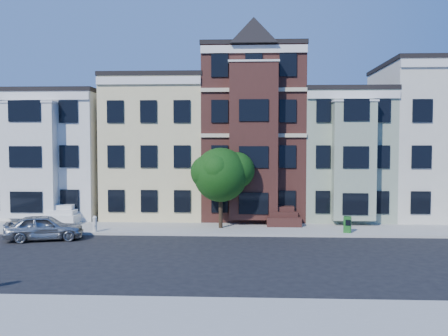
# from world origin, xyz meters

# --- Properties ---
(ground) EXTENTS (120.00, 120.00, 0.00)m
(ground) POSITION_xyz_m (0.00, 0.00, 0.00)
(ground) COLOR black
(far_sidewalk) EXTENTS (60.00, 4.00, 0.15)m
(far_sidewalk) POSITION_xyz_m (0.00, 8.00, 0.07)
(far_sidewalk) COLOR #9E9B93
(far_sidewalk) RESTS_ON ground
(near_sidewalk) EXTENTS (60.00, 4.00, 0.15)m
(near_sidewalk) POSITION_xyz_m (0.00, -8.00, 0.07)
(near_sidewalk) COLOR #9E9B93
(near_sidewalk) RESTS_ON ground
(house_white) EXTENTS (8.00, 9.00, 9.00)m
(house_white) POSITION_xyz_m (-15.00, 14.50, 4.50)
(house_white) COLOR silver
(house_white) RESTS_ON ground
(house_yellow) EXTENTS (7.00, 9.00, 10.00)m
(house_yellow) POSITION_xyz_m (-7.00, 14.50, 5.00)
(house_yellow) COLOR beige
(house_yellow) RESTS_ON ground
(house_brown) EXTENTS (7.00, 9.00, 12.00)m
(house_brown) POSITION_xyz_m (0.00, 14.50, 6.00)
(house_brown) COLOR #3A1B16
(house_brown) RESTS_ON ground
(house_green) EXTENTS (6.00, 9.00, 9.00)m
(house_green) POSITION_xyz_m (6.50, 14.50, 4.50)
(house_green) COLOR gray
(house_green) RESTS_ON ground
(house_cream) EXTENTS (8.00, 9.00, 11.00)m
(house_cream) POSITION_xyz_m (13.50, 14.50, 5.50)
(house_cream) COLOR beige
(house_cream) RESTS_ON ground
(street_tree) EXTENTS (6.19, 6.19, 6.25)m
(street_tree) POSITION_xyz_m (-2.07, 8.06, 3.28)
(street_tree) COLOR #194E12
(street_tree) RESTS_ON far_sidewalk
(parked_car) EXTENTS (4.59, 2.78, 1.46)m
(parked_car) POSITION_xyz_m (-11.89, 4.38, 0.73)
(parked_car) COLOR #979A9D
(parked_car) RESTS_ON ground
(newspaper_box) EXTENTS (0.53, 0.49, 0.96)m
(newspaper_box) POSITION_xyz_m (5.59, 6.80, 0.63)
(newspaper_box) COLOR #1E6220
(newspaper_box) RESTS_ON far_sidewalk
(fire_hydrant) EXTENTS (0.29, 0.29, 0.77)m
(fire_hydrant) POSITION_xyz_m (-9.58, 6.30, 0.53)
(fire_hydrant) COLOR beige
(fire_hydrant) RESTS_ON far_sidewalk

